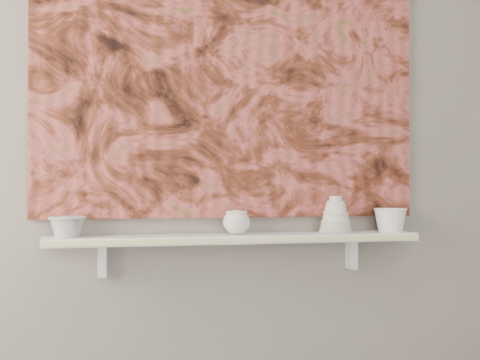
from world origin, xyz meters
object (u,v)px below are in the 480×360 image
object	(u,v)px
cup_cream	(237,222)
bowl_white	(390,220)
bowl_grey	(67,226)
bell_vessel	(336,214)
painting	(232,75)
shelf	(237,238)

from	to	relation	value
cup_cream	bowl_white	bearing A→B (deg)	0.00
bowl_grey	bell_vessel	world-z (taller)	bell_vessel
painting	bowl_white	size ratio (longest dim) A/B	11.40
shelf	bowl_white	size ratio (longest dim) A/B	10.64
cup_cream	bowl_white	distance (m)	0.63
bell_vessel	shelf	bearing A→B (deg)	180.00
bowl_grey	bell_vessel	distance (m)	1.01
bell_vessel	bowl_grey	bearing A→B (deg)	180.00
painting	cup_cream	bearing A→B (deg)	-90.31
shelf	bowl_white	world-z (taller)	bowl_white
bell_vessel	bowl_white	xyz separation A→B (m)	(0.23, 0.00, -0.02)
bowl_grey	cup_cream	world-z (taller)	cup_cream
cup_cream	bowl_white	size ratio (longest dim) A/B	0.76
painting	shelf	bearing A→B (deg)	-90.00
shelf	bowl_white	distance (m)	0.63
shelf	painting	bearing A→B (deg)	90.00
shelf	bowl_grey	size ratio (longest dim) A/B	10.52
shelf	painting	world-z (taller)	painting
shelf	bell_vessel	world-z (taller)	bell_vessel
bowl_grey	bell_vessel	size ratio (longest dim) A/B	0.93
cup_cream	bell_vessel	world-z (taller)	bell_vessel
cup_cream	bell_vessel	bearing A→B (deg)	0.00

